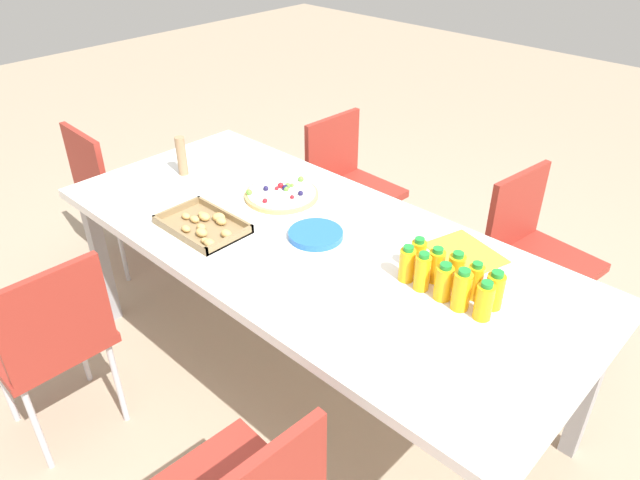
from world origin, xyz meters
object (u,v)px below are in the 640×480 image
object	(u,v)px
juice_bottle_2	(456,272)
juice_bottle_3	(436,265)
chair_far_right	(50,336)
juice_bottle_7	(444,282)
napkin_stack	(383,353)
cardboard_tube	(182,156)
juice_bottle_4	(418,256)
paper_folder	(465,253)
plate_stack	(316,234)
chair_near_right	(347,181)
fruit_pizza	(282,194)
party_table	(311,251)
chair_near_left	(533,248)
juice_bottle_0	(494,291)
juice_bottle_6	(462,290)
chair_end	(113,184)
juice_bottle_8	(422,272)
juice_bottle_1	(475,281)
juice_bottle_9	(407,264)
snack_tray	(205,226)

from	to	relation	value
juice_bottle_2	juice_bottle_3	size ratio (longest dim) A/B	1.12
chair_far_right	juice_bottle_7	distance (m)	1.41
chair_far_right	napkin_stack	distance (m)	1.23
cardboard_tube	juice_bottle_3	bearing A→B (deg)	-175.47
juice_bottle_4	paper_folder	world-z (taller)	juice_bottle_4
plate_stack	juice_bottle_2	bearing A→B (deg)	-171.55
chair_near_right	juice_bottle_3	world-z (taller)	juice_bottle_3
fruit_pizza	napkin_stack	xyz separation A→B (m)	(-0.92, 0.47, -0.01)
fruit_pizza	juice_bottle_3	bearing A→B (deg)	176.23
juice_bottle_3	plate_stack	xyz separation A→B (m)	(0.49, 0.08, -0.05)
party_table	juice_bottle_2	xyz separation A→B (m)	(-0.58, -0.10, 0.13)
juice_bottle_3	juice_bottle_4	distance (m)	0.08
chair_near_right	chair_near_left	distance (m)	1.04
cardboard_tube	juice_bottle_0	bearing A→B (deg)	-175.87
plate_stack	napkin_stack	size ratio (longest dim) A/B	1.41
chair_far_right	juice_bottle_6	xyz separation A→B (m)	(-1.12, -0.89, 0.30)
chair_end	juice_bottle_8	world-z (taller)	juice_bottle_8
chair_far_right	plate_stack	world-z (taller)	chair_far_right
fruit_pizza	napkin_stack	bearing A→B (deg)	153.15
fruit_pizza	plate_stack	distance (m)	0.36
chair_far_right	juice_bottle_3	bearing A→B (deg)	-44.12
party_table	juice_bottle_1	distance (m)	0.67
plate_stack	chair_far_right	bearing A→B (deg)	61.21
chair_near_left	juice_bottle_0	world-z (taller)	juice_bottle_0
party_table	chair_end	xyz separation A→B (m)	(1.39, 0.09, -0.17)
party_table	chair_far_right	bearing A→B (deg)	61.26
juice_bottle_1	fruit_pizza	xyz separation A→B (m)	(0.97, -0.04, -0.05)
juice_bottle_2	juice_bottle_3	xyz separation A→B (m)	(0.07, 0.00, -0.01)
chair_near_right	juice_bottle_9	xyz separation A→B (m)	(-0.94, 0.78, 0.29)
chair_near_right	plate_stack	distance (m)	0.98
chair_near_left	fruit_pizza	xyz separation A→B (m)	(0.85, 0.72, 0.24)
party_table	juice_bottle_3	bearing A→B (deg)	-168.83
cardboard_tube	juice_bottle_6	bearing A→B (deg)	-178.73
party_table	fruit_pizza	size ratio (longest dim) A/B	6.84
party_table	juice_bottle_4	distance (m)	0.45
juice_bottle_2	napkin_stack	world-z (taller)	juice_bottle_2
juice_bottle_4	juice_bottle_7	distance (m)	0.17
chair_near_left	paper_folder	bearing A→B (deg)	3.44
juice_bottle_4	juice_bottle_9	world-z (taller)	juice_bottle_9
juice_bottle_2	juice_bottle_3	distance (m)	0.08
party_table	juice_bottle_8	xyz separation A→B (m)	(-0.49, -0.03, 0.13)
chair_near_right	juice_bottle_3	xyz separation A→B (m)	(-1.01, 0.71, 0.29)
chair_near_left	juice_bottle_0	size ratio (longest dim) A/B	6.05
chair_near_left	paper_folder	xyz separation A→B (m)	(0.03, 0.56, 0.23)
juice_bottle_7	plate_stack	distance (m)	0.57
snack_tray	plate_stack	xyz separation A→B (m)	(-0.36, -0.25, -0.00)
juice_bottle_4	juice_bottle_9	size ratio (longest dim) A/B	0.98
chair_near_right	juice_bottle_7	distance (m)	1.37
juice_bottle_2	napkin_stack	bearing A→B (deg)	93.43
chair_end	cardboard_tube	bearing A→B (deg)	10.24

